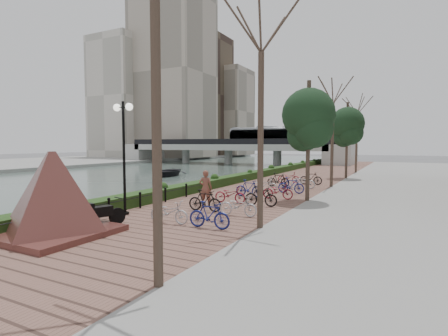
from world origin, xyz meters
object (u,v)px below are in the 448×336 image
Objects in this scene: lamppost at (124,134)px; boat at (167,172)px; granite_monument at (53,193)px; pedestrian at (206,188)px; motorcycle at (99,213)px.

boat is (-12.51, 19.73, -3.53)m from lamppost.
granite_monument is 2.73× the size of pedestrian.
lamppost reaches higher than motorcycle.
granite_monument is 1.83m from motorcycle.
pedestrian is at bearing 76.63° from granite_monument.
boat is (-14.61, 16.29, -0.88)m from pedestrian.
granite_monument is 26.85m from boat.
lamppost is 3.88m from motorcycle.
motorcycle is at bearing -69.81° from boat.
lamppost is 2.84× the size of motorcycle.
granite_monument is 1.02× the size of boat.
motorcycle is at bearing 59.07° from pedestrian.
granite_monument is 1.00× the size of lamppost.
boat is at bearing 118.75° from granite_monument.
granite_monument is 2.82× the size of motorcycle.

